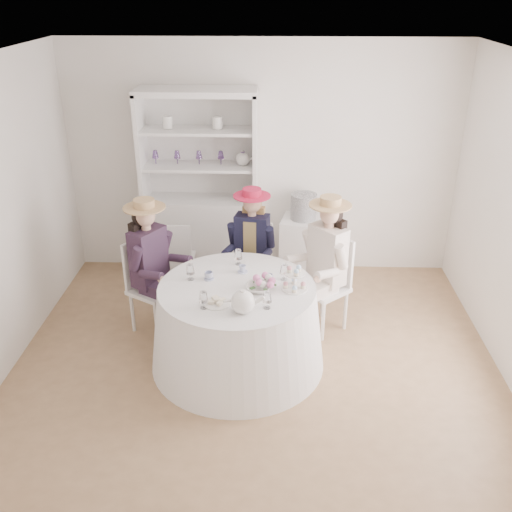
{
  "coord_description": "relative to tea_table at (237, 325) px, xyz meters",
  "views": [
    {
      "loc": [
        0.17,
        -4.4,
        3.25
      ],
      "look_at": [
        0.0,
        0.1,
        1.05
      ],
      "focal_mm": 40.0,
      "sensor_mm": 36.0,
      "label": 1
    }
  ],
  "objects": [
    {
      "name": "hatbox",
      "position": [
        0.65,
        1.77,
        0.49
      ],
      "size": [
        0.31,
        0.31,
        0.3
      ],
      "primitive_type": "cylinder",
      "rotation": [
        0.0,
        0.0,
        0.05
      ],
      "color": "black",
      "rests_on": "side_table"
    },
    {
      "name": "hutch",
      "position": [
        -0.53,
        1.79,
        0.38
      ],
      "size": [
        1.5,
        1.01,
        2.2
      ],
      "rotation": [
        0.0,
        0.0,
        0.43
      ],
      "color": "silver",
      "rests_on": "ground"
    },
    {
      "name": "stemware_set",
      "position": [
        0.0,
        0.0,
        0.48
      ],
      "size": [
        0.92,
        0.89,
        0.15
      ],
      "color": "white",
      "rests_on": "tea_table"
    },
    {
      "name": "ceiling",
      "position": [
        0.16,
        0.02,
        2.3
      ],
      "size": [
        4.5,
        4.5,
        0.0
      ],
      "primitive_type": "plane",
      "rotation": [
        3.14,
        0.0,
        0.0
      ],
      "color": "white",
      "rests_on": "wall_back"
    },
    {
      "name": "flower_bowl",
      "position": [
        0.19,
        -0.08,
        0.43
      ],
      "size": [
        0.22,
        0.22,
        0.05
      ],
      "primitive_type": "imported",
      "rotation": [
        0.0,
        0.0,
        -0.04
      ],
      "color": "white",
      "rests_on": "tea_table"
    },
    {
      "name": "table_teapot",
      "position": [
        0.08,
        -0.41,
        0.49
      ],
      "size": [
        0.28,
        0.2,
        0.21
      ],
      "rotation": [
        0.0,
        0.0,
        -0.08
      ],
      "color": "white",
      "rests_on": "tea_table"
    },
    {
      "name": "spare_chair",
      "position": [
        -0.75,
        1.24,
        0.08
      ],
      "size": [
        0.39,
        0.39,
        0.89
      ],
      "rotation": [
        0.0,
        0.0,
        3.19
      ],
      "color": "silver",
      "rests_on": "ground"
    },
    {
      "name": "guest_right",
      "position": [
        0.82,
        0.61,
        0.4
      ],
      "size": [
        0.61,
        0.6,
        1.43
      ],
      "rotation": [
        0.0,
        0.0,
        -0.84
      ],
      "color": "silver",
      "rests_on": "ground"
    },
    {
      "name": "ground",
      "position": [
        0.16,
        0.02,
        -0.4
      ],
      "size": [
        4.5,
        4.5,
        0.0
      ],
      "primitive_type": "plane",
      "color": "olive",
      "rests_on": "ground"
    },
    {
      "name": "wall_front",
      "position": [
        0.16,
        -1.98,
        0.95
      ],
      "size": [
        4.5,
        0.0,
        4.5
      ],
      "primitive_type": "plane",
      "rotation": [
        -1.57,
        0.0,
        0.0
      ],
      "color": "silver",
      "rests_on": "ground"
    },
    {
      "name": "tea_table",
      "position": [
        0.0,
        0.0,
        0.0
      ],
      "size": [
        1.6,
        1.6,
        0.8
      ],
      "rotation": [
        0.0,
        0.0,
        -0.3
      ],
      "color": "white",
      "rests_on": "ground"
    },
    {
      "name": "sandwich_plate",
      "position": [
        -0.15,
        -0.3,
        0.42
      ],
      "size": [
        0.23,
        0.23,
        0.05
      ],
      "rotation": [
        0.0,
        0.0,
        -0.26
      ],
      "color": "white",
      "rests_on": "tea_table"
    },
    {
      "name": "guest_left",
      "position": [
        -0.87,
        0.54,
        0.39
      ],
      "size": [
        0.6,
        0.55,
        1.41
      ],
      "rotation": [
        0.0,
        0.0,
        1.03
      ],
      "color": "silver",
      "rests_on": "ground"
    },
    {
      "name": "flower_arrangement",
      "position": [
        0.22,
        -0.04,
        0.49
      ],
      "size": [
        0.17,
        0.17,
        0.06
      ],
      "rotation": [
        0.0,
        0.0,
        0.08
      ],
      "color": "pink",
      "rests_on": "tea_table"
    },
    {
      "name": "teacup_a",
      "position": [
        -0.26,
        0.13,
        0.44
      ],
      "size": [
        0.09,
        0.09,
        0.06
      ],
      "primitive_type": "imported",
      "rotation": [
        0.0,
        0.0,
        0.13
      ],
      "color": "white",
      "rests_on": "tea_table"
    },
    {
      "name": "cupcake_stand",
      "position": [
        0.51,
        -0.02,
        0.48
      ],
      "size": [
        0.23,
        0.23,
        0.21
      ],
      "rotation": [
        0.0,
        0.0,
        -0.35
      ],
      "color": "white",
      "rests_on": "tea_table"
    },
    {
      "name": "teacup_b",
      "position": [
        0.03,
        0.28,
        0.44
      ],
      "size": [
        0.08,
        0.08,
        0.06
      ],
      "primitive_type": "imported",
      "rotation": [
        0.0,
        0.0,
        0.19
      ],
      "color": "white",
      "rests_on": "tea_table"
    },
    {
      "name": "side_table",
      "position": [
        0.65,
        1.77,
        -0.03
      ],
      "size": [
        0.56,
        0.56,
        0.74
      ],
      "primitive_type": "cube",
      "rotation": [
        0.0,
        0.0,
        -0.19
      ],
      "color": "silver",
      "rests_on": "ground"
    },
    {
      "name": "teacup_c",
      "position": [
        0.28,
        0.11,
        0.43
      ],
      "size": [
        0.1,
        0.1,
        0.06
      ],
      "primitive_type": "imported",
      "rotation": [
        0.0,
        0.0,
        0.39
      ],
      "color": "white",
      "rests_on": "tea_table"
    },
    {
      "name": "wall_back",
      "position": [
        0.16,
        2.02,
        0.95
      ],
      "size": [
        4.5,
        0.0,
        4.5
      ],
      "primitive_type": "plane",
      "rotation": [
        1.57,
        0.0,
        0.0
      ],
      "color": "silver",
      "rests_on": "ground"
    },
    {
      "name": "guest_mid",
      "position": [
        0.09,
        1.02,
        0.36
      ],
      "size": [
        0.51,
        0.53,
        1.35
      ],
      "rotation": [
        0.0,
        0.0,
        -0.2
      ],
      "color": "silver",
      "rests_on": "ground"
    }
  ]
}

